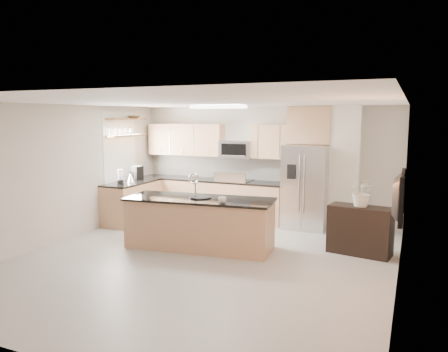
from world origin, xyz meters
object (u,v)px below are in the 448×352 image
at_px(microwave, 237,149).
at_px(television, 393,195).
at_px(coffee_maker, 138,173).
at_px(range, 234,200).
at_px(refrigerator, 306,187).
at_px(credenza, 360,230).
at_px(platter, 200,197).
at_px(flower_vase, 363,185).
at_px(cup, 223,200).
at_px(bowl, 134,116).
at_px(kettle, 131,178).
at_px(blender, 120,178).
at_px(island, 200,223).

height_order(microwave, television, microwave).
xyz_separation_m(microwave, television, (3.51, -3.24, -0.28)).
height_order(microwave, coffee_maker, microwave).
distance_m(range, refrigerator, 1.71).
distance_m(credenza, platter, 2.86).
height_order(flower_vase, television, television).
relative_size(coffee_maker, flower_vase, 0.43).
bearing_deg(coffee_maker, cup, -30.51).
xyz_separation_m(coffee_maker, bowl, (-0.15, 0.14, 1.30)).
bearing_deg(coffee_maker, television, -22.54).
bearing_deg(microwave, television, -42.75).
bearing_deg(range, credenza, -26.35).
relative_size(cup, kettle, 0.57).
xyz_separation_m(range, kettle, (-2.02, -1.16, 0.55)).
xyz_separation_m(refrigerator, blender, (-3.73, -1.42, 0.17)).
bearing_deg(platter, bowl, 147.81).
height_order(cup, blender, blender).
relative_size(flower_vase, television, 0.71).
height_order(kettle, television, television).
xyz_separation_m(blender, coffee_maker, (-0.02, 0.67, 0.01)).
bearing_deg(kettle, television, -19.52).
xyz_separation_m(bowl, flower_vase, (5.21, -0.83, -1.16)).
height_order(island, platter, island).
relative_size(island, blender, 8.42).
bearing_deg(cup, island, 155.06).
bearing_deg(kettle, flower_vase, -3.78).
height_order(coffee_maker, flower_vase, flower_vase).
distance_m(microwave, blender, 2.68).
relative_size(island, platter, 6.91).
bearing_deg(credenza, refrigerator, 141.55).
xyz_separation_m(refrigerator, island, (-1.42, -2.19, -0.43)).
xyz_separation_m(refrigerator, credenza, (1.28, -1.41, -0.47)).
bearing_deg(cup, credenza, 25.99).
bearing_deg(refrigerator, range, 178.40).
relative_size(credenza, flower_vase, 1.38).
bearing_deg(credenza, platter, -154.99).
distance_m(blender, bowl, 1.56).
relative_size(island, kettle, 11.46).
bearing_deg(credenza, cup, -144.75).
relative_size(credenza, blender, 3.23).
bearing_deg(refrigerator, cup, -109.24).
distance_m(blender, kettle, 0.31).
relative_size(blender, television, 0.30).
relative_size(cup, blender, 0.42).
bearing_deg(bowl, blender, -77.86).
relative_size(island, cup, 20.12).
bearing_deg(television, flower_vase, 18.59).
bearing_deg(microwave, refrigerator, -5.86).
height_order(refrigerator, cup, refrigerator).
relative_size(microwave, kettle, 3.17).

